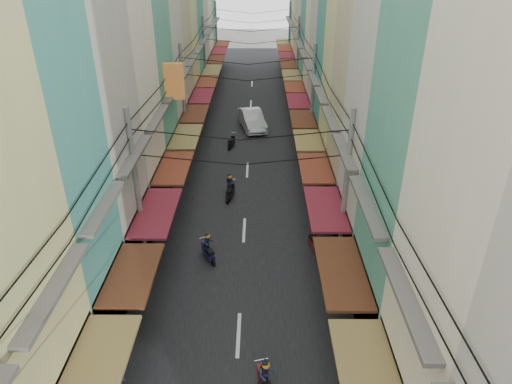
{
  "coord_description": "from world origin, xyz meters",
  "views": [
    {
      "loc": [
        0.81,
        -15.93,
        14.2
      ],
      "look_at": [
        0.68,
        5.69,
        2.65
      ],
      "focal_mm": 32.0,
      "sensor_mm": 36.0,
      "label": 1
    }
  ],
  "objects_px": {
    "white_car": "(252,128)",
    "bicycle": "(400,354)",
    "traffic_sign": "(399,326)",
    "market_umbrella": "(402,291)"
  },
  "relations": [
    {
      "from": "bicycle",
      "to": "market_umbrella",
      "type": "height_order",
      "value": "market_umbrella"
    },
    {
      "from": "white_car",
      "to": "traffic_sign",
      "type": "bearing_deg",
      "value": -90.58
    },
    {
      "from": "white_car",
      "to": "bicycle",
      "type": "bearing_deg",
      "value": -89.32
    },
    {
      "from": "bicycle",
      "to": "market_umbrella",
      "type": "bearing_deg",
      "value": -16.05
    },
    {
      "from": "market_umbrella",
      "to": "traffic_sign",
      "type": "height_order",
      "value": "traffic_sign"
    },
    {
      "from": "white_car",
      "to": "traffic_sign",
      "type": "xyz_separation_m",
      "value": [
        5.75,
        -26.27,
        2.06
      ]
    },
    {
      "from": "market_umbrella",
      "to": "bicycle",
      "type": "bearing_deg",
      "value": -90.85
    },
    {
      "from": "bicycle",
      "to": "market_umbrella",
      "type": "xyz_separation_m",
      "value": [
        0.02,
        1.05,
        2.33
      ]
    },
    {
      "from": "white_car",
      "to": "market_umbrella",
      "type": "bearing_deg",
      "value": -88.72
    },
    {
      "from": "white_car",
      "to": "market_umbrella",
      "type": "distance_m",
      "value": 25.58
    }
  ]
}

